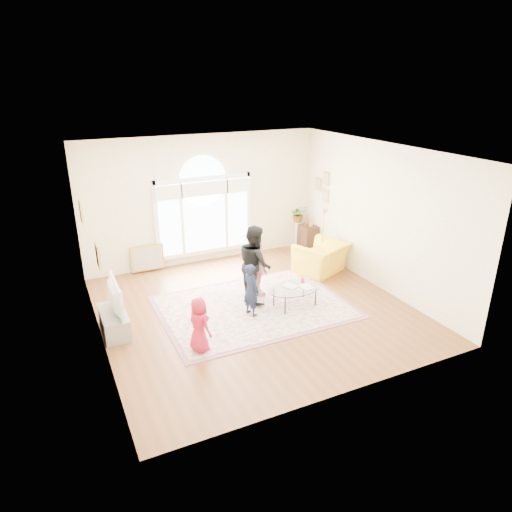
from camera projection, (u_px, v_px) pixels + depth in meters
name	position (u px, v px, depth m)	size (l,w,h in m)	color
ground	(255.00, 309.00, 9.38)	(6.00, 6.00, 0.00)	brown
room_shell	(206.00, 203.00, 11.19)	(6.00, 6.00, 6.00)	#F6ECBF
area_rug	(254.00, 307.00, 9.44)	(3.60, 2.60, 0.02)	beige
rug_border	(254.00, 307.00, 9.44)	(3.80, 2.80, 0.01)	#87535F
tv_console	(114.00, 322.00, 8.46)	(0.45, 1.00, 0.42)	gray
television	(111.00, 297.00, 8.27)	(0.17, 1.06, 0.61)	black
coffee_table	(295.00, 289.00, 9.36)	(1.24, 0.84, 0.54)	silver
armchair	(321.00, 258.00, 11.02)	(1.13, 0.99, 0.74)	yellow
side_cabinet	(308.00, 238.00, 12.45)	(0.40, 0.50, 0.70)	black
floor_lamp	(324.00, 216.00, 11.11)	(0.25, 0.25, 1.51)	black
plant_pedestal	(298.00, 234.00, 12.76)	(0.20, 0.20, 0.70)	white
potted_plant	(299.00, 214.00, 12.54)	(0.42, 0.37, 0.47)	#33722D
leaning_picture	(149.00, 271.00, 11.21)	(0.80, 0.05, 0.62)	tan
child_red	(199.00, 325.00, 7.76)	(0.49, 0.32, 1.00)	#A61730
child_navy	(251.00, 290.00, 8.93)	(0.39, 0.26, 1.08)	#141B33
child_black	(255.00, 264.00, 9.43)	(0.80, 0.62, 1.65)	black
child_pink	(258.00, 268.00, 9.71)	(0.74, 0.31, 1.26)	#F4A5AE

